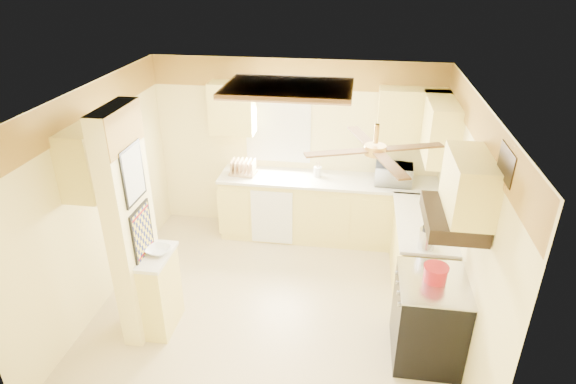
% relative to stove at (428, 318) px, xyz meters
% --- Properties ---
extents(floor, '(4.00, 4.00, 0.00)m').
position_rel_stove_xyz_m(floor, '(-1.67, 0.55, -0.46)').
color(floor, '#C1B186').
rests_on(floor, ground).
extents(ceiling, '(4.00, 4.00, 0.00)m').
position_rel_stove_xyz_m(ceiling, '(-1.67, 0.55, 2.04)').
color(ceiling, white).
rests_on(ceiling, wall_back).
extents(wall_back, '(4.00, 0.00, 4.00)m').
position_rel_stove_xyz_m(wall_back, '(-1.67, 2.45, 0.79)').
color(wall_back, '#FFEC9B').
rests_on(wall_back, floor).
extents(wall_front, '(4.00, 0.00, 4.00)m').
position_rel_stove_xyz_m(wall_front, '(-1.67, -1.35, 0.79)').
color(wall_front, '#FFEC9B').
rests_on(wall_front, floor).
extents(wall_left, '(0.00, 3.80, 3.80)m').
position_rel_stove_xyz_m(wall_left, '(-3.67, 0.55, 0.79)').
color(wall_left, '#FFEC9B').
rests_on(wall_left, floor).
extents(wall_right, '(0.00, 3.80, 3.80)m').
position_rel_stove_xyz_m(wall_right, '(0.33, 0.55, 0.79)').
color(wall_right, '#FFEC9B').
rests_on(wall_right, floor).
extents(wallpaper_border, '(4.00, 0.02, 0.40)m').
position_rel_stove_xyz_m(wallpaper_border, '(-1.67, 2.43, 1.84)').
color(wallpaper_border, gold).
rests_on(wallpaper_border, wall_back).
extents(partition_column, '(0.20, 0.70, 2.50)m').
position_rel_stove_xyz_m(partition_column, '(-3.02, 0.00, 0.79)').
color(partition_column, '#FFEC9B').
rests_on(partition_column, floor).
extents(partition_ledge, '(0.25, 0.55, 0.90)m').
position_rel_stove_xyz_m(partition_ledge, '(-2.80, 0.00, -0.01)').
color(partition_ledge, '#F4E477').
rests_on(partition_ledge, floor).
extents(ledge_top, '(0.28, 0.58, 0.04)m').
position_rel_stove_xyz_m(ledge_top, '(-2.80, 0.00, 0.46)').
color(ledge_top, silver).
rests_on(ledge_top, partition_ledge).
extents(lower_cabinets_back, '(3.00, 0.60, 0.90)m').
position_rel_stove_xyz_m(lower_cabinets_back, '(-1.17, 2.15, -0.01)').
color(lower_cabinets_back, '#F4E477').
rests_on(lower_cabinets_back, floor).
extents(lower_cabinets_right, '(0.60, 1.40, 0.90)m').
position_rel_stove_xyz_m(lower_cabinets_right, '(0.03, 1.15, -0.01)').
color(lower_cabinets_right, '#F4E477').
rests_on(lower_cabinets_right, floor).
extents(countertop_back, '(3.04, 0.64, 0.04)m').
position_rel_stove_xyz_m(countertop_back, '(-1.17, 2.14, 0.46)').
color(countertop_back, silver).
rests_on(countertop_back, lower_cabinets_back).
extents(countertop_right, '(0.64, 1.44, 0.04)m').
position_rel_stove_xyz_m(countertop_right, '(0.02, 1.15, 0.46)').
color(countertop_right, silver).
rests_on(countertop_right, lower_cabinets_right).
extents(dishwasher_panel, '(0.58, 0.02, 0.80)m').
position_rel_stove_xyz_m(dishwasher_panel, '(-1.92, 1.84, -0.03)').
color(dishwasher_panel, white).
rests_on(dishwasher_panel, lower_cabinets_back).
extents(window, '(0.92, 0.02, 1.02)m').
position_rel_stove_xyz_m(window, '(-1.92, 2.44, 1.09)').
color(window, white).
rests_on(window, wall_back).
extents(upper_cab_back_left, '(0.60, 0.35, 0.70)m').
position_rel_stove_xyz_m(upper_cab_back_left, '(-2.52, 2.27, 1.39)').
color(upper_cab_back_left, '#F4E477').
rests_on(upper_cab_back_left, wall_back).
extents(upper_cab_back_right, '(0.90, 0.35, 0.70)m').
position_rel_stove_xyz_m(upper_cab_back_right, '(-0.12, 2.27, 1.39)').
color(upper_cab_back_right, '#F4E477').
rests_on(upper_cab_back_right, wall_back).
extents(upper_cab_right, '(0.35, 1.00, 0.70)m').
position_rel_stove_xyz_m(upper_cab_right, '(0.16, 1.80, 1.39)').
color(upper_cab_right, '#F4E477').
rests_on(upper_cab_right, wall_right).
extents(upper_cab_left_wall, '(0.35, 0.75, 0.70)m').
position_rel_stove_xyz_m(upper_cab_left_wall, '(-3.49, 0.30, 1.39)').
color(upper_cab_left_wall, '#F4E477').
rests_on(upper_cab_left_wall, wall_left).
extents(upper_cab_over_stove, '(0.35, 0.76, 0.52)m').
position_rel_stove_xyz_m(upper_cab_over_stove, '(0.16, 0.00, 1.49)').
color(upper_cab_over_stove, '#F4E477').
rests_on(upper_cab_over_stove, wall_right).
extents(stove, '(0.68, 0.77, 0.92)m').
position_rel_stove_xyz_m(stove, '(0.00, 0.00, 0.00)').
color(stove, black).
rests_on(stove, floor).
extents(range_hood, '(0.50, 0.76, 0.14)m').
position_rel_stove_xyz_m(range_hood, '(0.07, 0.00, 1.16)').
color(range_hood, black).
rests_on(range_hood, upper_cab_over_stove).
extents(poster_menu, '(0.02, 0.42, 0.57)m').
position_rel_stove_xyz_m(poster_menu, '(-2.91, 0.00, 1.39)').
color(poster_menu, black).
rests_on(poster_menu, partition_column).
extents(poster_nashville, '(0.02, 0.42, 0.57)m').
position_rel_stove_xyz_m(poster_nashville, '(-2.91, 0.00, 0.74)').
color(poster_nashville, black).
rests_on(poster_nashville, partition_column).
extents(ceiling_light_panel, '(1.35, 0.95, 0.06)m').
position_rel_stove_xyz_m(ceiling_light_panel, '(-1.57, 1.05, 2.00)').
color(ceiling_light_panel, brown).
rests_on(ceiling_light_panel, ceiling).
extents(ceiling_fan, '(1.15, 1.15, 0.26)m').
position_rel_stove_xyz_m(ceiling_fan, '(-0.67, -0.15, 1.83)').
color(ceiling_fan, gold).
rests_on(ceiling_fan, ceiling).
extents(vent_grate, '(0.02, 0.40, 0.25)m').
position_rel_stove_xyz_m(vent_grate, '(0.31, -0.35, 1.84)').
color(vent_grate, black).
rests_on(vent_grate, wall_right).
extents(microwave, '(0.51, 0.36, 0.27)m').
position_rel_stove_xyz_m(microwave, '(-0.30, 2.12, 0.62)').
color(microwave, white).
rests_on(microwave, countertop_back).
extents(bowl, '(0.28, 0.28, 0.06)m').
position_rel_stove_xyz_m(bowl, '(-2.78, 0.04, 0.51)').
color(bowl, white).
rests_on(bowl, ledge_top).
extents(dutch_oven, '(0.24, 0.24, 0.16)m').
position_rel_stove_xyz_m(dutch_oven, '(0.00, 0.02, 0.54)').
color(dutch_oven, '#A4151D').
rests_on(dutch_oven, stove).
extents(kettle, '(0.17, 0.17, 0.26)m').
position_rel_stove_xyz_m(kettle, '(-0.03, 0.54, 0.60)').
color(kettle, silver).
rests_on(kettle, countertop_right).
extents(dish_rack, '(0.38, 0.29, 0.20)m').
position_rel_stove_xyz_m(dish_rack, '(-2.37, 2.13, 0.55)').
color(dish_rack, tan).
rests_on(dish_rack, countertop_back).
extents(utensil_crock, '(0.11, 0.11, 0.22)m').
position_rel_stove_xyz_m(utensil_crock, '(-1.33, 2.20, 0.55)').
color(utensil_crock, white).
rests_on(utensil_crock, countertop_back).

